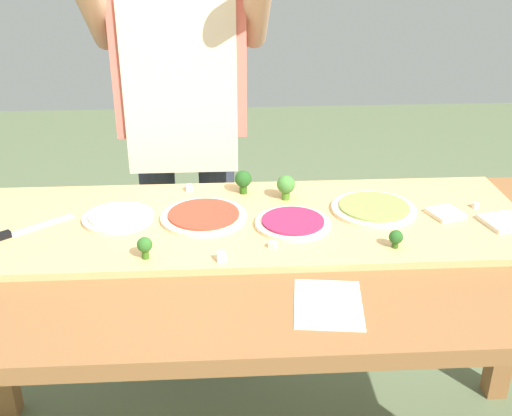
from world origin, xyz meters
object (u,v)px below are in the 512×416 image
pizza_whole_white_garlic (118,217)px  broccoli_floret_back_right (396,238)px  chefs_knife (5,235)px  pizza_whole_tomato_red (204,216)px  prep_table (266,285)px  pizza_whole_pesto_green (374,208)px  cheese_crumble_d (475,205)px  cheese_crumble_c (189,188)px  recipe_note (328,304)px  cook_center (183,99)px  broccoli_floret_center_left (243,180)px  cheese_crumble_b (221,257)px  pizza_slice_near_right (504,222)px  broccoli_floret_back_mid (145,246)px  broccoli_floret_back_left (286,185)px  cheese_crumble_a (273,245)px  pizza_whole_beet_magenta (293,223)px  pizza_slice_far_left (445,213)px

pizza_whole_white_garlic → broccoli_floret_back_right: bearing=-15.7°
chefs_knife → pizza_whole_tomato_red: 0.48m
prep_table → pizza_whole_pesto_green: 0.36m
chefs_knife → cheese_crumble_d: bearing=4.7°
cheese_crumble_c → pizza_whole_white_garlic: bearing=-134.7°
pizza_whole_pesto_green → recipe_note: (-0.19, -0.40, -0.03)m
cook_center → pizza_whole_white_garlic: bearing=-107.2°
pizza_whole_white_garlic → broccoli_floret_center_left: 0.36m
broccoli_floret_center_left → cheese_crumble_b: bearing=-100.0°
cheese_crumble_b → cheese_crumble_d: cheese_crumble_b is taller
pizza_slice_near_right → broccoli_floret_back_mid: 0.89m
broccoli_floret_back_right → cheese_crumble_b: broccoli_floret_back_right is taller
pizza_whole_pesto_green → broccoli_floret_back_left: (-0.22, 0.09, 0.03)m
pizza_whole_white_garlic → recipe_note: size_ratio=1.01×
recipe_note → pizza_whole_white_garlic: bearing=141.1°
cheese_crumble_a → cook_center: bearing=109.5°
broccoli_floret_back_right → broccoli_floret_center_left: bearing=135.6°
pizza_whole_beet_magenta → pizza_whole_pesto_green: bearing=17.9°
pizza_whole_pesto_green → pizza_whole_beet_magenta: (-0.22, -0.07, 0.00)m
pizza_whole_white_garlic → cook_center: (0.15, 0.48, 0.17)m
pizza_whole_pesto_green → pizza_whole_tomato_red: (-0.45, -0.02, 0.00)m
cheese_crumble_b → cheese_crumble_c: bearing=102.3°
cheese_crumble_b → cheese_crumble_a: bearing=23.1°
pizza_whole_beet_magenta → pizza_slice_far_left: size_ratio=2.45×
pizza_whole_tomato_red → pizza_whole_white_garlic: bearing=177.9°
broccoli_floret_back_mid → prep_table: bearing=12.2°
pizza_whole_pesto_green → recipe_note: size_ratio=1.24×
chefs_knife → pizza_whole_beet_magenta: size_ratio=1.18×
recipe_note → cheese_crumble_c: bearing=118.6°
pizza_slice_near_right → pizza_whole_beet_magenta: bearing=177.3°
cheese_crumble_c → cheese_crumble_d: bearing=-11.8°
cheese_crumble_a → pizza_whole_white_garlic: bearing=155.6°
broccoli_floret_back_left → cheese_crumble_c: size_ratio=3.88×
pizza_whole_tomato_red → pizza_slice_near_right: (0.76, -0.08, -0.00)m
cheese_crumble_a → recipe_note: (0.10, -0.21, -0.03)m
pizza_slice_far_left → cheese_crumble_c: size_ratio=4.39×
cheese_crumble_d → pizza_whole_tomato_red: bearing=-178.2°
broccoli_floret_back_mid → pizza_whole_white_garlic: bearing=113.7°
broccoli_floret_back_left → recipe_note: bearing=-85.5°
cheese_crumble_a → cheese_crumble_c: (-0.21, 0.35, 0.00)m
broccoli_floret_back_left → pizza_whole_white_garlic: bearing=-167.2°
pizza_whole_tomato_red → cheese_crumble_d: pizza_whole_tomato_red is taller
cheese_crumble_a → cheese_crumble_b: (-0.12, -0.05, 0.00)m
cheese_crumble_d → broccoli_floret_back_right: bearing=-143.3°
pizza_whole_white_garlic → cheese_crumble_d: bearing=0.9°
pizza_whole_pesto_green → pizza_slice_far_left: pizza_whole_pesto_green is taller
pizza_whole_white_garlic → pizza_slice_near_right: 0.98m
pizza_whole_white_garlic → broccoli_floret_back_mid: bearing=-66.3°
chefs_knife → broccoli_floret_center_left: (0.59, 0.23, 0.03)m
cheese_crumble_a → chefs_knife: bearing=172.1°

